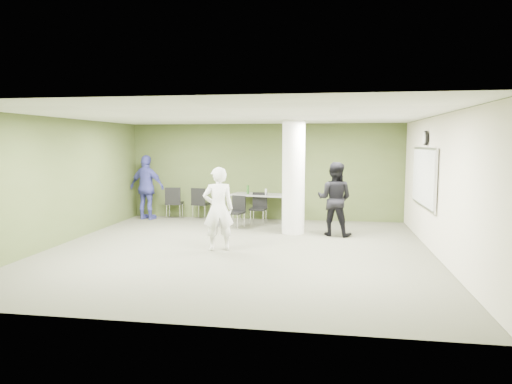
% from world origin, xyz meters
% --- Properties ---
extents(floor, '(8.00, 8.00, 0.00)m').
position_xyz_m(floor, '(0.00, 0.00, 0.00)').
color(floor, '#515240').
rests_on(floor, ground).
extents(ceiling, '(8.00, 8.00, 0.00)m').
position_xyz_m(ceiling, '(0.00, 0.00, 2.80)').
color(ceiling, white).
rests_on(ceiling, wall_back).
extents(wall_back, '(8.00, 2.80, 0.02)m').
position_xyz_m(wall_back, '(0.00, 4.00, 1.40)').
color(wall_back, '#435026').
rests_on(wall_back, floor).
extents(wall_left, '(0.02, 8.00, 2.80)m').
position_xyz_m(wall_left, '(-4.00, 0.00, 1.40)').
color(wall_left, '#435026').
rests_on(wall_left, floor).
extents(wall_right_cream, '(0.02, 8.00, 2.80)m').
position_xyz_m(wall_right_cream, '(4.00, 0.00, 1.40)').
color(wall_right_cream, beige).
rests_on(wall_right_cream, floor).
extents(column, '(0.56, 0.56, 2.80)m').
position_xyz_m(column, '(1.00, 2.00, 1.40)').
color(column, silver).
rests_on(column, floor).
extents(whiteboard, '(0.05, 2.30, 1.30)m').
position_xyz_m(whiteboard, '(3.92, 1.20, 1.50)').
color(whiteboard, silver).
rests_on(whiteboard, wall_right_cream).
extents(wall_clock, '(0.06, 0.32, 0.32)m').
position_xyz_m(wall_clock, '(3.92, 1.20, 2.35)').
color(wall_clock, black).
rests_on(wall_clock, wall_right_cream).
extents(folding_table, '(1.77, 1.00, 1.04)m').
position_xyz_m(folding_table, '(-0.05, 3.55, 0.74)').
color(folding_table, gray).
rests_on(folding_table, floor).
extents(wastebasket, '(0.26, 0.26, 0.30)m').
position_xyz_m(wastebasket, '(-1.04, 2.67, 0.15)').
color(wastebasket, '#4C4C4C').
rests_on(wastebasket, floor).
extents(chair_back_left, '(0.53, 0.53, 0.95)m').
position_xyz_m(chair_back_left, '(-2.64, 3.55, 0.56)').
color(chair_back_left, black).
rests_on(chair_back_left, floor).
extents(chair_back_right, '(0.55, 0.55, 0.94)m').
position_xyz_m(chair_back_right, '(-1.84, 3.56, 0.55)').
color(chair_back_right, black).
rests_on(chair_back_right, floor).
extents(chair_table_left, '(0.54, 0.54, 0.85)m').
position_xyz_m(chair_table_left, '(-0.53, 2.49, 0.49)').
color(chair_table_left, black).
rests_on(chair_table_left, floor).
extents(chair_table_right, '(0.47, 0.47, 0.87)m').
position_xyz_m(chair_table_right, '(-0.04, 3.19, 0.51)').
color(chair_table_right, black).
rests_on(chair_table_right, floor).
extents(woman_white, '(0.75, 0.62, 1.75)m').
position_xyz_m(woman_white, '(-0.40, -0.08, 0.88)').
color(woman_white, silver).
rests_on(woman_white, floor).
extents(man_black, '(1.02, 0.88, 1.79)m').
position_xyz_m(man_black, '(2.01, 1.87, 0.89)').
color(man_black, black).
rests_on(man_black, floor).
extents(man_blue, '(1.18, 0.67, 1.89)m').
position_xyz_m(man_blue, '(-3.40, 3.40, 0.95)').
color(man_blue, '#3C3F96').
rests_on(man_blue, floor).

